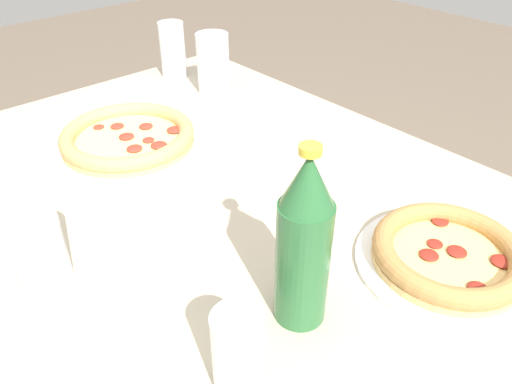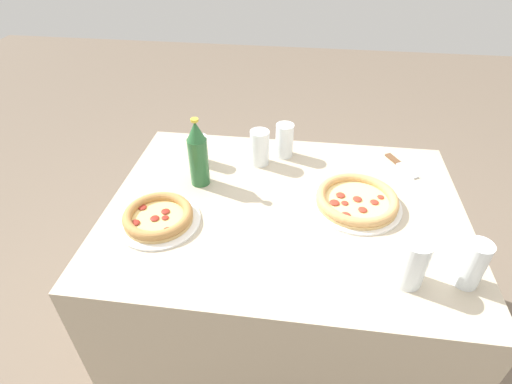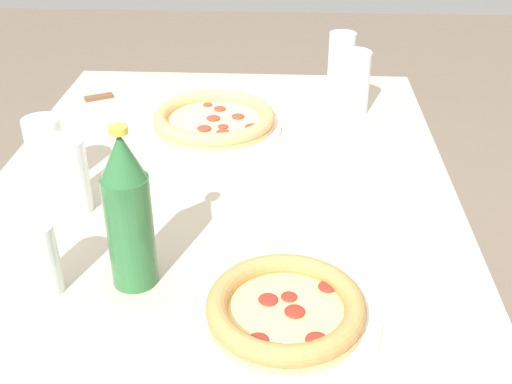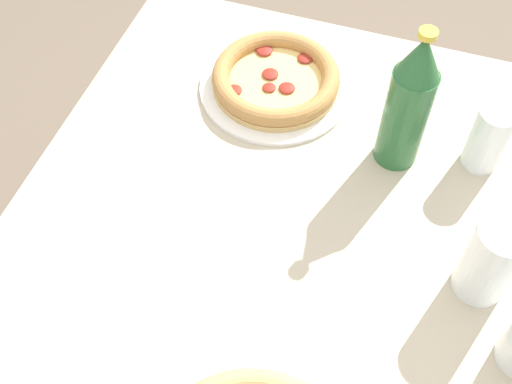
{
  "view_description": "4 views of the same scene",
  "coord_description": "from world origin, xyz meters",
  "px_view_note": "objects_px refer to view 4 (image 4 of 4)",
  "views": [
    {
      "loc": [
        -0.64,
        0.46,
        1.25
      ],
      "look_at": [
        -0.1,
        -0.02,
        0.75
      ],
      "focal_mm": 35.0,
      "sensor_mm": 36.0,
      "label": 1
    },
    {
      "loc": [
        0.04,
        -1.07,
        1.6
      ],
      "look_at": [
        -0.1,
        -0.03,
        0.79
      ],
      "focal_mm": 28.0,
      "sensor_mm": 36.0,
      "label": 2
    },
    {
      "loc": [
        -1.11,
        -0.13,
        1.35
      ],
      "look_at": [
        -0.09,
        -0.07,
        0.75
      ],
      "focal_mm": 45.0,
      "sensor_mm": 36.0,
      "label": 3
    },
    {
      "loc": [
        0.39,
        0.1,
        1.55
      ],
      "look_at": [
        -0.12,
        -0.07,
        0.8
      ],
      "focal_mm": 45.0,
      "sensor_mm": 36.0,
      "label": 4
    }
  ],
  "objects_px": {
    "pizza_salami": "(276,80)",
    "glass_mango_juice": "(490,262)",
    "glass_cola": "(488,140)",
    "beer_bottle": "(409,103)"
  },
  "relations": [
    {
      "from": "pizza_salami",
      "to": "glass_mango_juice",
      "type": "xyz_separation_m",
      "value": [
        0.29,
        0.4,
        0.05
      ]
    },
    {
      "from": "pizza_salami",
      "to": "glass_mango_juice",
      "type": "relative_size",
      "value": 1.93
    },
    {
      "from": "glass_cola",
      "to": "beer_bottle",
      "type": "distance_m",
      "value": 0.16
    },
    {
      "from": "pizza_salami",
      "to": "glass_cola",
      "type": "bearing_deg",
      "value": 81.97
    },
    {
      "from": "beer_bottle",
      "to": "glass_cola",
      "type": "bearing_deg",
      "value": 103.13
    },
    {
      "from": "pizza_salami",
      "to": "glass_mango_juice",
      "type": "distance_m",
      "value": 0.49
    },
    {
      "from": "glass_mango_juice",
      "to": "beer_bottle",
      "type": "relative_size",
      "value": 0.54
    },
    {
      "from": "glass_mango_juice",
      "to": "beer_bottle",
      "type": "bearing_deg",
      "value": -141.31
    },
    {
      "from": "glass_cola",
      "to": "glass_mango_juice",
      "type": "distance_m",
      "value": 0.23
    },
    {
      "from": "pizza_salami",
      "to": "glass_mango_juice",
      "type": "height_order",
      "value": "glass_mango_juice"
    }
  ]
}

